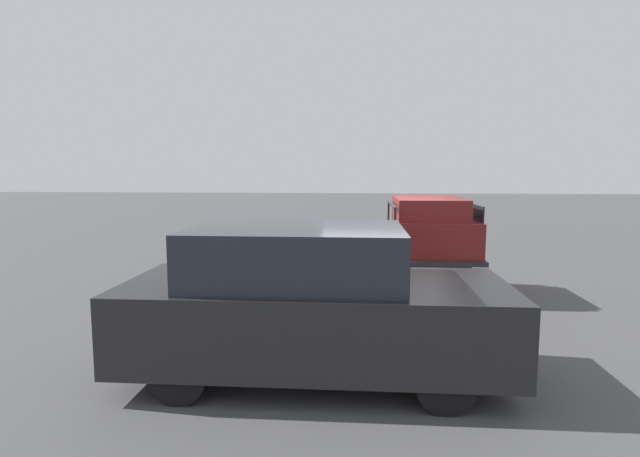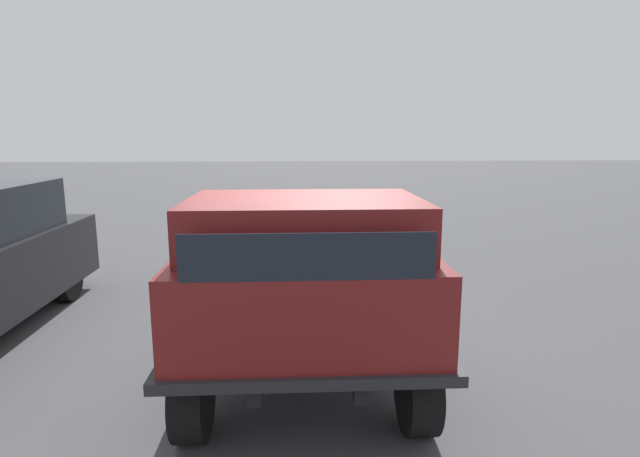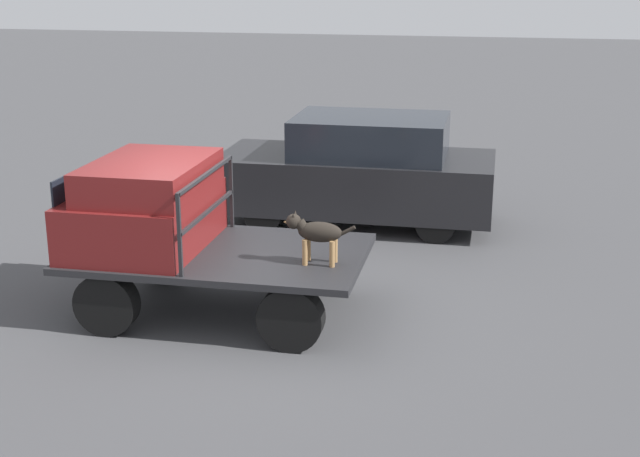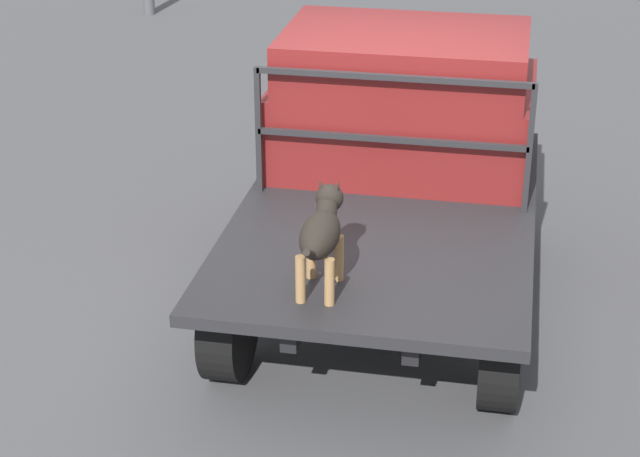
# 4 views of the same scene
# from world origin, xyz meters

# --- Properties ---
(ground_plane) EXTENTS (80.00, 80.00, 0.00)m
(ground_plane) POSITION_xyz_m (0.00, 0.00, 0.00)
(ground_plane) COLOR #474749
(flatbed_truck) EXTENTS (3.45, 2.06, 0.79)m
(flatbed_truck) POSITION_xyz_m (0.00, 0.00, 0.57)
(flatbed_truck) COLOR black
(flatbed_truck) RESTS_ON ground
(truck_cab) EXTENTS (1.48, 1.94, 1.05)m
(truck_cab) POSITION_xyz_m (0.91, 0.00, 1.29)
(truck_cab) COLOR maroon
(truck_cab) RESTS_ON flatbed_truck
(truck_headboard) EXTENTS (0.04, 1.94, 0.94)m
(truck_headboard) POSITION_xyz_m (0.13, 0.00, 1.41)
(truck_headboard) COLOR #232326
(truck_headboard) RESTS_ON flatbed_truck
(dog) EXTENTS (0.83, 0.23, 0.60)m
(dog) POSITION_xyz_m (-1.20, 0.23, 1.16)
(dog) COLOR #9E7547
(dog) RESTS_ON flatbed_truck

